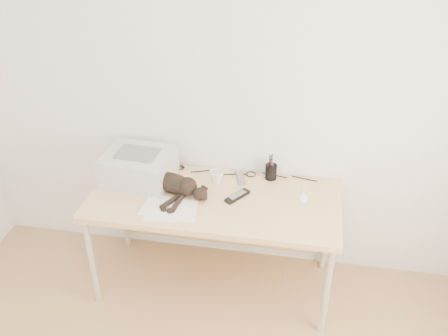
% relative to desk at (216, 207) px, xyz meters
% --- Properties ---
extents(wall_back, '(3.50, 0.00, 3.50)m').
position_rel_desk_xyz_m(wall_back, '(0.00, 0.27, 0.69)').
color(wall_back, white).
rests_on(wall_back, floor).
extents(desk, '(1.60, 0.70, 0.74)m').
position_rel_desk_xyz_m(desk, '(0.00, 0.00, 0.00)').
color(desk, '#E1B584').
rests_on(desk, floor).
extents(printer, '(0.46, 0.40, 0.21)m').
position_rel_desk_xyz_m(printer, '(-0.53, 0.04, 0.23)').
color(printer, silver).
rests_on(printer, desk).
extents(papers, '(0.36, 0.27, 0.01)m').
position_rel_desk_xyz_m(papers, '(-0.24, -0.26, 0.14)').
color(papers, white).
rests_on(papers, desk).
extents(cat, '(0.58, 0.37, 0.14)m').
position_rel_desk_xyz_m(cat, '(-0.29, -0.06, 0.19)').
color(cat, black).
rests_on(cat, desk).
extents(mug, '(0.13, 0.13, 0.09)m').
position_rel_desk_xyz_m(mug, '(-0.01, 0.09, 0.18)').
color(mug, white).
rests_on(mug, desk).
extents(pen_cup, '(0.08, 0.08, 0.20)m').
position_rel_desk_xyz_m(pen_cup, '(0.34, 0.20, 0.19)').
color(pen_cup, black).
rests_on(pen_cup, desk).
extents(remote_grey, '(0.09, 0.18, 0.02)m').
position_rel_desk_xyz_m(remote_grey, '(0.14, 0.16, 0.14)').
color(remote_grey, slate).
rests_on(remote_grey, desk).
extents(remote_black, '(0.15, 0.18, 0.02)m').
position_rel_desk_xyz_m(remote_black, '(0.15, -0.05, 0.14)').
color(remote_black, black).
rests_on(remote_black, desk).
extents(mouse, '(0.06, 0.10, 0.03)m').
position_rel_desk_xyz_m(mouse, '(0.56, 0.00, 0.15)').
color(mouse, white).
rests_on(mouse, desk).
extents(cable_tangle, '(1.36, 0.07, 0.01)m').
position_rel_desk_xyz_m(cable_tangle, '(0.00, 0.22, 0.14)').
color(cable_tangle, black).
rests_on(cable_tangle, desk).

